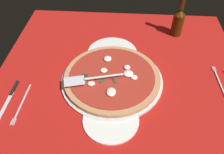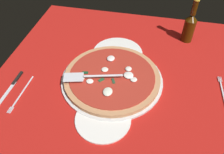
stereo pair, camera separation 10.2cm
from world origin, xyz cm
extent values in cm
cube|color=#B21813|center=(0.00, 0.00, -0.40)|extent=(113.87, 113.87, 0.80)
cube|color=white|center=(-41.12, 28.47, 0.05)|extent=(6.33, 6.33, 0.10)
cube|color=white|center=(-34.79, -3.16, 0.05)|extent=(6.33, 6.33, 0.10)
cube|color=white|center=(-34.79, 9.49, 0.05)|extent=(6.33, 6.33, 0.10)
cube|color=white|center=(-34.79, 22.14, 0.05)|extent=(6.33, 6.33, 0.10)
cube|color=silver|center=(-34.79, 34.79, 0.05)|extent=(6.33, 6.33, 0.10)
cube|color=white|center=(-28.47, -34.79, 0.05)|extent=(6.33, 6.33, 0.10)
cube|color=silver|center=(-28.47, -22.14, 0.05)|extent=(6.33, 6.33, 0.10)
cube|color=white|center=(-28.47, -9.49, 0.05)|extent=(6.33, 6.33, 0.10)
cube|color=silver|center=(-28.47, 3.16, 0.05)|extent=(6.33, 6.33, 0.10)
cube|color=white|center=(-28.47, 15.82, 0.05)|extent=(6.33, 6.33, 0.10)
cube|color=white|center=(-28.47, 28.47, 0.05)|extent=(6.33, 6.33, 0.10)
cube|color=silver|center=(-28.47, 41.12, 0.05)|extent=(6.33, 6.33, 0.10)
cube|color=white|center=(-22.14, -41.12, 0.05)|extent=(6.33, 6.33, 0.10)
cube|color=silver|center=(-22.14, -28.47, 0.05)|extent=(6.33, 6.33, 0.10)
cube|color=white|center=(-22.14, -15.82, 0.05)|extent=(6.33, 6.33, 0.10)
cube|color=white|center=(-22.14, -3.16, 0.05)|extent=(6.33, 6.33, 0.10)
cube|color=white|center=(-22.14, 9.49, 0.05)|extent=(6.33, 6.33, 0.10)
cube|color=white|center=(-22.14, 22.14, 0.05)|extent=(6.33, 6.33, 0.10)
cube|color=white|center=(-22.14, 34.79, 0.05)|extent=(6.33, 6.33, 0.10)
cube|color=white|center=(-15.82, -34.79, 0.05)|extent=(6.33, 6.33, 0.10)
cube|color=silver|center=(-15.82, -22.14, 0.05)|extent=(6.33, 6.33, 0.10)
cube|color=silver|center=(-15.82, -9.49, 0.05)|extent=(6.33, 6.33, 0.10)
cube|color=silver|center=(-15.82, 3.16, 0.05)|extent=(6.33, 6.33, 0.10)
cube|color=white|center=(-15.82, 15.82, 0.05)|extent=(6.33, 6.33, 0.10)
cube|color=white|center=(-15.82, 28.47, 0.05)|extent=(6.33, 6.33, 0.10)
cube|color=white|center=(-15.82, 41.12, 0.05)|extent=(6.33, 6.33, 0.10)
cube|color=silver|center=(-9.49, -41.12, 0.05)|extent=(6.33, 6.33, 0.10)
cube|color=white|center=(-9.49, -28.47, 0.05)|extent=(6.33, 6.33, 0.10)
cube|color=white|center=(-9.49, -15.82, 0.05)|extent=(6.33, 6.33, 0.10)
cube|color=white|center=(-9.49, -3.16, 0.05)|extent=(6.33, 6.33, 0.10)
cube|color=silver|center=(-9.49, 9.49, 0.05)|extent=(6.33, 6.33, 0.10)
cube|color=silver|center=(-9.49, 22.14, 0.05)|extent=(6.33, 6.33, 0.10)
cube|color=white|center=(-9.49, 34.79, 0.05)|extent=(6.33, 6.33, 0.10)
cube|color=silver|center=(-9.49, 47.45, 0.05)|extent=(6.33, 6.33, 0.10)
cube|color=white|center=(-3.16, -34.79, 0.05)|extent=(6.33, 6.33, 0.10)
cube|color=silver|center=(-3.16, -22.14, 0.05)|extent=(6.33, 6.33, 0.10)
cube|color=silver|center=(-3.16, -9.49, 0.05)|extent=(6.33, 6.33, 0.10)
cube|color=silver|center=(-3.16, 3.16, 0.05)|extent=(6.33, 6.33, 0.10)
cube|color=silver|center=(-3.16, 15.82, 0.05)|extent=(6.33, 6.33, 0.10)
cube|color=silver|center=(-3.16, 28.47, 0.05)|extent=(6.33, 6.33, 0.10)
cube|color=white|center=(-3.16, 41.12, 0.05)|extent=(6.33, 6.33, 0.10)
cube|color=white|center=(-3.16, 53.77, 0.05)|extent=(6.33, 6.33, 0.10)
cube|color=white|center=(3.16, -41.12, 0.05)|extent=(6.33, 6.33, 0.10)
cube|color=white|center=(3.16, -28.47, 0.05)|extent=(6.33, 6.33, 0.10)
cube|color=white|center=(3.16, -15.82, 0.05)|extent=(6.33, 6.33, 0.10)
cube|color=silver|center=(3.16, -3.16, 0.05)|extent=(6.33, 6.33, 0.10)
cube|color=white|center=(3.16, 9.49, 0.05)|extent=(6.33, 6.33, 0.10)
cube|color=silver|center=(3.16, 22.14, 0.05)|extent=(6.33, 6.33, 0.10)
cube|color=white|center=(3.16, 34.79, 0.05)|extent=(6.33, 6.33, 0.10)
cube|color=white|center=(3.16, 47.45, 0.05)|extent=(6.33, 6.33, 0.10)
cube|color=white|center=(9.49, -34.79, 0.05)|extent=(6.33, 6.33, 0.10)
cube|color=white|center=(9.49, -22.14, 0.05)|extent=(6.33, 6.33, 0.10)
cube|color=white|center=(9.49, -9.49, 0.05)|extent=(6.33, 6.33, 0.10)
cube|color=white|center=(9.49, 3.16, 0.05)|extent=(6.33, 6.33, 0.10)
cube|color=silver|center=(9.49, 15.82, 0.05)|extent=(6.33, 6.33, 0.10)
cube|color=white|center=(9.49, 28.47, 0.05)|extent=(6.33, 6.33, 0.10)
cube|color=white|center=(9.49, 41.12, 0.05)|extent=(6.33, 6.33, 0.10)
cube|color=white|center=(9.49, 53.77, 0.05)|extent=(6.33, 6.33, 0.10)
cube|color=silver|center=(15.82, -41.12, 0.05)|extent=(6.33, 6.33, 0.10)
cube|color=white|center=(15.82, -28.47, 0.05)|extent=(6.33, 6.33, 0.10)
cube|color=silver|center=(15.82, -15.82, 0.05)|extent=(6.33, 6.33, 0.10)
cube|color=white|center=(15.82, -3.16, 0.05)|extent=(6.33, 6.33, 0.10)
cube|color=silver|center=(15.82, 9.49, 0.05)|extent=(6.33, 6.33, 0.10)
cube|color=silver|center=(15.82, 22.14, 0.05)|extent=(6.33, 6.33, 0.10)
cube|color=white|center=(15.82, 34.79, 0.05)|extent=(6.33, 6.33, 0.10)
cube|color=silver|center=(15.82, 47.45, 0.05)|extent=(6.33, 6.33, 0.10)
cube|color=silver|center=(22.14, -47.45, 0.05)|extent=(6.33, 6.33, 0.10)
cube|color=white|center=(22.14, -34.79, 0.05)|extent=(6.33, 6.33, 0.10)
cube|color=silver|center=(22.14, -22.14, 0.05)|extent=(6.33, 6.33, 0.10)
cube|color=silver|center=(22.14, -9.49, 0.05)|extent=(6.33, 6.33, 0.10)
cube|color=white|center=(22.14, 3.16, 0.05)|extent=(6.33, 6.33, 0.10)
cube|color=white|center=(22.14, 15.82, 0.05)|extent=(6.33, 6.33, 0.10)
cube|color=white|center=(22.14, 28.47, 0.05)|extent=(6.33, 6.33, 0.10)
cube|color=white|center=(22.14, 41.12, 0.05)|extent=(6.33, 6.33, 0.10)
cube|color=silver|center=(22.14, 53.77, 0.05)|extent=(6.33, 6.33, 0.10)
cube|color=white|center=(28.47, -41.12, 0.05)|extent=(6.33, 6.33, 0.10)
cube|color=silver|center=(28.47, -28.47, 0.05)|extent=(6.33, 6.33, 0.10)
cube|color=white|center=(28.47, -15.82, 0.05)|extent=(6.33, 6.33, 0.10)
cube|color=white|center=(28.47, -3.16, 0.05)|extent=(6.33, 6.33, 0.10)
cube|color=silver|center=(28.47, 9.49, 0.05)|extent=(6.33, 6.33, 0.10)
cube|color=silver|center=(28.47, 22.14, 0.05)|extent=(6.33, 6.33, 0.10)
cube|color=silver|center=(28.47, 34.79, 0.05)|extent=(6.33, 6.33, 0.10)
cube|color=white|center=(28.47, 47.45, 0.05)|extent=(6.33, 6.33, 0.10)
cube|color=white|center=(34.79, -47.45, 0.05)|extent=(6.33, 6.33, 0.10)
cube|color=silver|center=(34.79, -34.79, 0.05)|extent=(6.33, 6.33, 0.10)
cube|color=silver|center=(34.79, -22.14, 0.05)|extent=(6.33, 6.33, 0.10)
cube|color=silver|center=(34.79, -9.49, 0.05)|extent=(6.33, 6.33, 0.10)
cube|color=silver|center=(34.79, 3.16, 0.05)|extent=(6.33, 6.33, 0.10)
cube|color=white|center=(34.79, 15.82, 0.05)|extent=(6.33, 6.33, 0.10)
cube|color=white|center=(34.79, 28.47, 0.05)|extent=(6.33, 6.33, 0.10)
cube|color=silver|center=(34.79, 41.12, 0.05)|extent=(6.33, 6.33, 0.10)
cube|color=white|center=(34.79, 53.77, 0.05)|extent=(6.33, 6.33, 0.10)
cube|color=silver|center=(41.12, -41.12, 0.05)|extent=(6.33, 6.33, 0.10)
cube|color=silver|center=(41.12, -28.47, 0.05)|extent=(6.33, 6.33, 0.10)
cube|color=white|center=(41.12, -15.82, 0.05)|extent=(6.33, 6.33, 0.10)
cube|color=white|center=(41.12, -3.16, 0.05)|extent=(6.33, 6.33, 0.10)
cube|color=white|center=(41.12, 9.49, 0.05)|extent=(6.33, 6.33, 0.10)
cube|color=white|center=(41.12, 22.14, 0.05)|extent=(6.33, 6.33, 0.10)
cube|color=white|center=(41.12, 34.79, 0.05)|extent=(6.33, 6.33, 0.10)
cube|color=white|center=(41.12, 47.45, 0.05)|extent=(6.33, 6.33, 0.10)
cube|color=silver|center=(47.45, -47.45, 0.05)|extent=(6.33, 6.33, 0.10)
cube|color=white|center=(47.45, -34.79, 0.05)|extent=(6.33, 6.33, 0.10)
cube|color=silver|center=(47.45, -22.14, 0.05)|extent=(6.33, 6.33, 0.10)
cube|color=white|center=(47.45, -9.49, 0.05)|extent=(6.33, 6.33, 0.10)
cube|color=white|center=(47.45, 3.16, 0.05)|extent=(6.33, 6.33, 0.10)
cube|color=silver|center=(47.45, 15.82, 0.05)|extent=(6.33, 6.33, 0.10)
cube|color=white|center=(47.45, 28.47, 0.05)|extent=(6.33, 6.33, 0.10)
cube|color=white|center=(47.45, 41.12, 0.05)|extent=(6.33, 6.33, 0.10)
cube|color=white|center=(47.45, 53.77, 0.05)|extent=(6.33, 6.33, 0.10)
cube|color=silver|center=(53.77, -41.12, 0.05)|extent=(6.33, 6.33, 0.10)
cube|color=white|center=(53.77, -28.47, 0.05)|extent=(6.33, 6.33, 0.10)
cube|color=silver|center=(53.77, -15.82, 0.05)|extent=(6.33, 6.33, 0.10)
cube|color=silver|center=(53.77, -3.16, 0.05)|extent=(6.33, 6.33, 0.10)
cube|color=silver|center=(53.77, 9.49, 0.05)|extent=(6.33, 6.33, 0.10)
cube|color=silver|center=(53.77, 22.14, 0.05)|extent=(6.33, 6.33, 0.10)
cube|color=silver|center=(53.77, 34.79, 0.05)|extent=(6.33, 6.33, 0.10)
cube|color=white|center=(53.77, 47.45, 0.05)|extent=(6.33, 6.33, 0.10)
cylinder|color=silver|center=(-1.80, 3.48, 0.72)|extent=(45.23, 45.23, 1.25)
cylinder|color=white|center=(-23.16, 2.40, 0.60)|extent=(21.69, 21.69, 1.00)
cylinder|color=white|center=(17.28, 4.70, 0.60)|extent=(25.07, 25.07, 1.00)
cylinder|color=tan|center=(-1.80, 3.48, 2.23)|extent=(42.69, 42.69, 1.77)
cylinder|color=#A92C1F|center=(-1.80, 3.48, 3.27)|extent=(38.02, 38.02, 0.30)
ellipsoid|color=silver|center=(-2.73, -6.28, 3.82)|extent=(2.89, 2.95, 0.81)
ellipsoid|color=silver|center=(-12.02, 3.10, 4.01)|extent=(4.77, 3.91, 1.18)
ellipsoid|color=white|center=(-0.82, -3.68, 4.04)|extent=(4.33, 4.38, 1.25)
ellipsoid|color=silver|center=(-6.52, 15.82, 3.84)|extent=(3.13, 2.53, 0.84)
ellipsoid|color=white|center=(0.79, 7.34, 3.82)|extent=(3.10, 3.12, 0.81)
ellipsoid|color=white|center=(-7.73, 11.90, 3.84)|extent=(2.84, 3.11, 0.85)
ellipsoid|color=white|center=(8.64, 6.30, 3.97)|extent=(4.09, 3.63, 1.11)
ellipsoid|color=white|center=(3.30, -3.01, 3.96)|extent=(3.03, 2.91, 1.08)
cube|color=#124224|center=(-2.84, 15.49, 3.57)|extent=(1.98, 2.90, 0.30)
cube|color=#22532F|center=(-5.66, 7.41, 3.57)|extent=(2.89, 2.78, 0.30)
cube|color=#24452B|center=(-5.16, 2.19, 3.57)|extent=(3.30, 2.26, 0.30)
cube|color=silver|center=(-7.79, 19.08, 4.82)|extent=(7.33, 9.68, 0.30)
cylinder|color=silver|center=(-4.61, 6.73, 5.17)|extent=(5.18, 16.61, 1.00)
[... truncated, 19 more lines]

